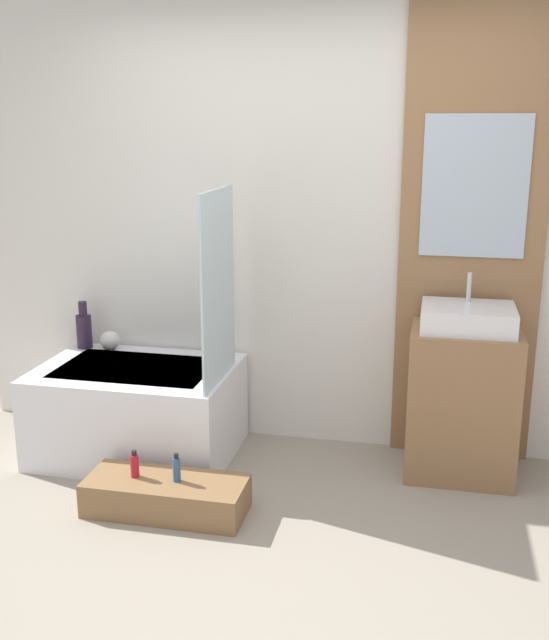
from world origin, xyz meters
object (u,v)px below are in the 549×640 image
(sink, at_px, (468,318))
(bottle_soap_primary, at_px, (135,465))
(bathtub, at_px, (138,410))
(vase_round_light, at_px, (110,340))
(vase_tall_dark, at_px, (84,329))
(wooden_step_bench, at_px, (166,496))
(bottle_soap_secondary, at_px, (177,469))

(sink, bearing_deg, bottle_soap_primary, -154.27)
(bathtub, bearing_deg, vase_round_light, 134.90)
(bathtub, distance_m, vase_tall_dark, 0.67)
(sink, distance_m, bottle_soap_primary, 1.88)
(vase_round_light, bearing_deg, bathtub, -45.10)
(vase_tall_dark, bearing_deg, sink, -3.86)
(wooden_step_bench, xyz_separation_m, bottle_soap_primary, (-0.16, 0.00, 0.15))
(vase_round_light, bearing_deg, bottle_soap_primary, -60.05)
(vase_tall_dark, relative_size, bottle_soap_secondary, 1.99)
(sink, distance_m, vase_round_light, 2.14)
(sink, height_order, bottle_soap_primary, sink)
(bathtub, relative_size, wooden_step_bench, 1.39)
(vase_tall_dark, distance_m, bottle_soap_secondary, 1.36)
(sink, relative_size, vase_round_light, 4.00)
(vase_round_light, bearing_deg, vase_tall_dark, 175.62)
(bathtub, xyz_separation_m, vase_tall_dark, (-0.46, 0.30, 0.38))
(bottle_soap_primary, bearing_deg, bathtub, 110.92)
(vase_round_light, bearing_deg, bottle_soap_secondary, -50.69)
(bottle_soap_primary, bearing_deg, bottle_soap_secondary, 0.00)
(bathtub, bearing_deg, bottle_soap_secondary, -53.62)
(vase_tall_dark, bearing_deg, bottle_soap_secondary, -45.08)
(vase_round_light, height_order, bottle_soap_primary, vase_round_light)
(vase_tall_dark, xyz_separation_m, vase_round_light, (0.18, -0.01, -0.06))
(vase_round_light, xyz_separation_m, bottle_soap_primary, (0.52, -0.91, -0.35))
(bottle_soap_primary, relative_size, bottle_soap_secondary, 0.96)
(sink, distance_m, vase_tall_dark, 2.30)
(bottle_soap_primary, bearing_deg, vase_round_light, 119.95)
(wooden_step_bench, distance_m, vase_tall_dark, 1.38)
(bathtub, xyz_separation_m, bottle_soap_secondary, (0.46, -0.62, -0.03))
(sink, relative_size, vase_tall_dark, 1.65)
(wooden_step_bench, xyz_separation_m, sink, (1.43, 0.77, 0.80))
(vase_round_light, distance_m, bottle_soap_primary, 1.10)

